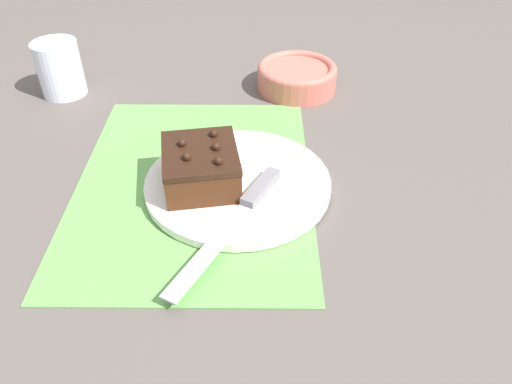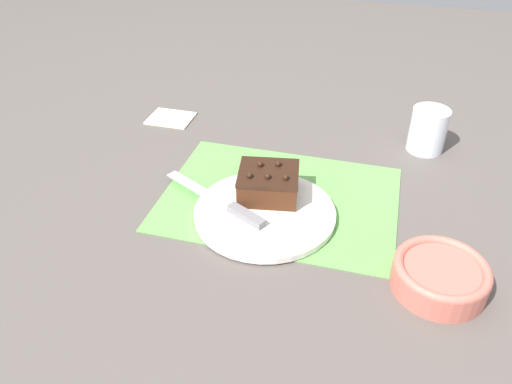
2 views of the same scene
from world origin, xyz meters
TOP-DOWN VIEW (x-y plane):
  - ground_plane at (0.00, 0.00)m, footprint 3.00×3.00m
  - placemat_woven at (0.00, 0.00)m, footprint 0.46×0.34m
  - cake_plate at (0.01, 0.07)m, footprint 0.27×0.27m
  - chocolate_cake at (0.02, 0.01)m, footprint 0.13×0.12m
  - serving_knife at (0.08, 0.08)m, footprint 0.24×0.14m
  - drinking_glass at (-0.28, -0.27)m, footprint 0.08×0.08m
  - small_bowl at (-0.30, 0.17)m, footprint 0.15×0.15m
  - folded_napkin at (0.35, -0.26)m, footprint 0.11×0.09m

SIDE VIEW (x-z plane):
  - ground_plane at x=0.00m, z-range 0.00..0.00m
  - placemat_woven at x=0.00m, z-range 0.00..0.00m
  - folded_napkin at x=0.35m, z-range 0.00..0.01m
  - cake_plate at x=0.01m, z-range 0.00..0.02m
  - serving_knife at x=0.08m, z-range 0.01..0.03m
  - small_bowl at x=-0.30m, z-range 0.00..0.05m
  - chocolate_cake at x=0.02m, z-range 0.01..0.08m
  - drinking_glass at x=-0.28m, z-range 0.00..0.10m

